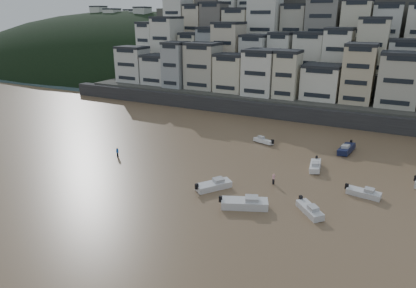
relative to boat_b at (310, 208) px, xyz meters
The scene contains 14 objects.
ground 30.54m from the boat_b, 132.74° to the right, with size 400.00×400.00×0.00m, color #876848.
sea_strip 179.20m from the boat_b, 136.84° to the left, with size 340.00×340.00×0.00m, color #495E69.
harbor_wall 43.92m from the boat_b, 104.14° to the left, with size 140.00×3.00×3.50m, color #38383A.
hillside 83.55m from the boat_b, 94.16° to the left, with size 141.04×66.00×50.00m.
headland 161.44m from the boat_b, 135.79° to the left, with size 216.00×135.00×53.33m.
boat_b is the anchor object (origin of this frame).
boat_h 27.20m from the boat_b, 121.37° to the left, with size 4.44×1.45×1.21m, color white, non-canonical shape.
boat_a 8.19m from the boat_b, 162.70° to the right, with size 6.57×2.15×1.79m, color silver, non-canonical shape.
boat_c 13.82m from the boat_b, behind, with size 5.73×1.87×1.56m, color white, non-canonical shape.
boat_i 25.37m from the boat_b, 87.94° to the left, with size 6.19×2.03×1.69m, color #141B3F, non-canonical shape.
boat_d 9.82m from the boat_b, 55.72° to the left, with size 4.89×1.60×1.33m, color silver, non-canonical shape.
boat_e 14.92m from the boat_b, 99.33° to the left, with size 5.33×1.74×1.45m, color white, non-canonical shape.
person_blue 34.77m from the boat_b, behind, with size 0.44×0.44×1.74m, color #1750B3, non-canonical shape.
person_pink 9.16m from the boat_b, 137.16° to the left, with size 0.44×0.44×1.74m, color #EEA8B3, non-canonical shape.
Camera 1 is at (28.22, -20.04, 23.57)m, focal length 32.00 mm.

